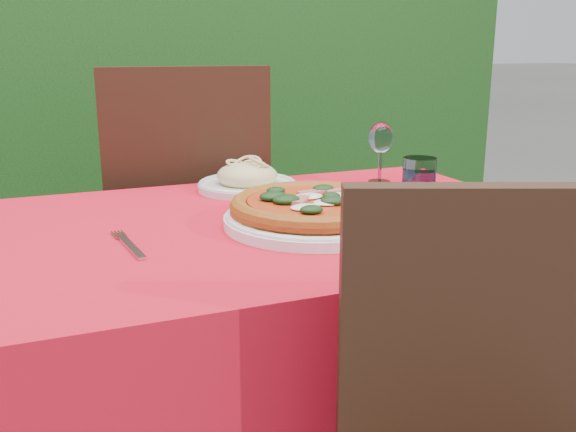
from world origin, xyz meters
name	(u,v)px	position (x,y,z in m)	size (l,w,h in m)	color
hedge	(142,92)	(0.00, 1.55, 0.92)	(3.20, 0.55, 1.78)	black
dining_table	(271,286)	(0.00, 0.00, 0.60)	(1.26, 0.86, 0.75)	#4C3018
chair_far	(185,215)	(-0.04, 0.65, 0.60)	(0.52, 0.52, 1.05)	black
pizza_plate	(315,210)	(0.07, -0.07, 0.78)	(0.43, 0.43, 0.07)	white
pasta_plate	(247,180)	(0.05, 0.30, 0.77)	(0.26, 0.26, 0.07)	silver
water_glass	(419,181)	(0.39, 0.04, 0.80)	(0.08, 0.08, 0.10)	silver
wine_glass	(381,140)	(0.41, 0.25, 0.86)	(0.07, 0.07, 0.17)	silver
fork	(131,247)	(-0.31, -0.09, 0.75)	(0.03, 0.21, 0.01)	silver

